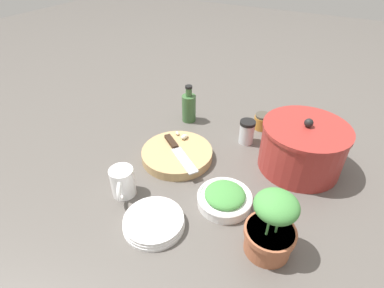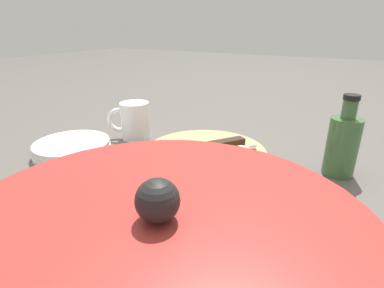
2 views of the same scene
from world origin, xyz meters
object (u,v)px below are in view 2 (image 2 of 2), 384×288
chef_knife (202,148)px  spice_jar (291,221)px  coffee_mug (134,121)px  plate_stack (73,148)px  garlic_cloves (245,150)px  cutting_board (205,157)px  oil_bottle (343,144)px  herb_bowl (75,190)px

chef_knife → spice_jar: 0.28m
spice_jar → coffee_mug: bearing=-27.5°
chef_knife → plate_stack: (0.28, 0.09, -0.02)m
plate_stack → garlic_cloves: bearing=-161.8°
cutting_board → oil_bottle: oil_bottle is taller
chef_knife → plate_stack: size_ratio=1.18×
chef_knife → plate_stack: 0.30m
oil_bottle → cutting_board: bearing=20.1°
oil_bottle → coffee_mug: bearing=4.7°
garlic_cloves → herb_bowl: (0.20, 0.26, -0.02)m
cutting_board → garlic_cloves: garlic_cloves is taller
garlic_cloves → cutting_board: bearing=15.0°
oil_bottle → herb_bowl: bearing=41.7°
herb_bowl → chef_knife: bearing=-116.4°
coffee_mug → oil_bottle: bearing=-175.3°
herb_bowl → coffee_mug: bearing=-68.7°
cutting_board → herb_bowl: herb_bowl is taller
cutting_board → herb_bowl: size_ratio=1.53×
chef_knife → herb_bowl: size_ratio=1.23×
herb_bowl → oil_bottle: (-0.37, -0.33, 0.04)m
cutting_board → garlic_cloves: 0.08m
garlic_cloves → spice_jar: spice_jar is taller
cutting_board → plate_stack: 0.31m
chef_knife → spice_jar: (-0.22, 0.17, 0.01)m
garlic_cloves → chef_knife: bearing=18.3°
cutting_board → coffee_mug: bearing=-12.5°
cutting_board → chef_knife: size_ratio=1.24×
garlic_cloves → coffee_mug: 0.31m
chef_knife → plate_stack: bearing=53.5°
herb_bowl → coffee_mug: 0.31m
chef_knife → garlic_cloves: (-0.08, -0.03, 0.00)m
spice_jar → plate_stack: bearing=-9.1°
spice_jar → plate_stack: spice_jar is taller
cutting_board → plate_stack: bearing=19.1°
chef_knife → coffee_mug: bearing=21.0°
cutting_board → chef_knife: bearing=52.3°
chef_knife → coffee_mug: (0.23, -0.06, 0.01)m
spice_jar → oil_bottle: oil_bottle is taller
chef_knife → herb_bowl: (0.11, 0.23, -0.01)m
herb_bowl → coffee_mug: coffee_mug is taller
chef_knife → oil_bottle: (-0.25, -0.10, 0.02)m
herb_bowl → plate_stack: 0.22m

